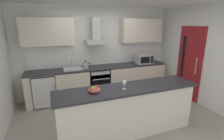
# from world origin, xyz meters

# --- Properties ---
(ground) EXTENTS (5.64, 4.41, 0.02)m
(ground) POSITION_xyz_m (0.00, 0.00, -0.01)
(ground) COLOR gray
(wall_back) EXTENTS (5.64, 0.12, 2.60)m
(wall_back) POSITION_xyz_m (0.00, 1.77, 1.30)
(wall_back) COLOR white
(wall_back) RESTS_ON ground
(wall_right) EXTENTS (0.12, 4.41, 2.60)m
(wall_right) POSITION_xyz_m (2.38, 0.00, 1.30)
(wall_right) COLOR white
(wall_right) RESTS_ON ground
(backsplash_tile) EXTENTS (3.95, 0.02, 0.66)m
(backsplash_tile) POSITION_xyz_m (0.00, 1.69, 1.23)
(backsplash_tile) COLOR white
(counter_back) EXTENTS (4.08, 0.60, 0.90)m
(counter_back) POSITION_xyz_m (0.00, 1.39, 0.45)
(counter_back) COLOR beige
(counter_back) RESTS_ON ground
(counter_island) EXTENTS (2.74, 0.64, 0.97)m
(counter_island) POSITION_xyz_m (-0.05, -0.53, 0.49)
(counter_island) COLOR beige
(counter_island) RESTS_ON ground
(upper_cabinets) EXTENTS (4.03, 0.32, 0.70)m
(upper_cabinets) POSITION_xyz_m (0.00, 1.54, 1.91)
(upper_cabinets) COLOR beige
(side_door) EXTENTS (0.08, 0.85, 2.05)m
(side_door) POSITION_xyz_m (2.31, 0.39, 1.03)
(side_door) COLOR maroon
(side_door) RESTS_ON ground
(oven) EXTENTS (0.60, 0.62, 0.80)m
(oven) POSITION_xyz_m (-0.10, 1.36, 0.46)
(oven) COLOR slate
(oven) RESTS_ON ground
(refrigerator) EXTENTS (0.58, 0.60, 0.85)m
(refrigerator) POSITION_xyz_m (-1.58, 1.36, 0.43)
(refrigerator) COLOR white
(refrigerator) RESTS_ON ground
(microwave) EXTENTS (0.50, 0.38, 0.30)m
(microwave) POSITION_xyz_m (1.39, 1.33, 1.05)
(microwave) COLOR #B7BABC
(microwave) RESTS_ON counter_back
(sink) EXTENTS (0.50, 0.40, 0.26)m
(sink) POSITION_xyz_m (-0.81, 1.37, 0.93)
(sink) COLOR silver
(sink) RESTS_ON counter_back
(kettle) EXTENTS (0.29, 0.15, 0.24)m
(kettle) POSITION_xyz_m (-0.46, 1.33, 1.01)
(kettle) COLOR #B7BABC
(kettle) RESTS_ON counter_back
(range_hood) EXTENTS (0.62, 0.45, 0.72)m
(range_hood) POSITION_xyz_m (-0.10, 1.49, 1.79)
(range_hood) COLOR #B7BABC
(wine_glass) EXTENTS (0.08, 0.08, 0.18)m
(wine_glass) POSITION_xyz_m (-0.16, -0.59, 1.09)
(wine_glass) COLOR silver
(wine_glass) RESTS_ON counter_island
(fruit_bowl) EXTENTS (0.22, 0.22, 0.12)m
(fruit_bowl) POSITION_xyz_m (-0.70, -0.52, 1.01)
(fruit_bowl) COLOR #B24C47
(fruit_bowl) RESTS_ON counter_island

